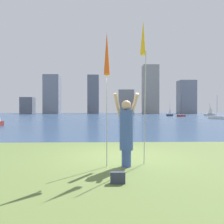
{
  "coord_description": "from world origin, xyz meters",
  "views": [
    {
      "loc": [
        -0.46,
        -7.41,
        1.54
      ],
      "look_at": [
        0.06,
        9.71,
        1.41
      ],
      "focal_mm": 35.66,
      "sensor_mm": 36.0,
      "label": 1
    }
  ],
  "objects_px": {
    "sailboat_4": "(181,115)",
    "kite_flag_right": "(143,42)",
    "person": "(126,130)",
    "sailboat_7": "(210,111)",
    "bag": "(118,178)",
    "sailboat_5": "(217,117)",
    "kite_flag_left": "(107,56)",
    "sailboat_6": "(170,112)"
  },
  "relations": [
    {
      "from": "sailboat_4",
      "to": "kite_flag_right",
      "type": "bearing_deg",
      "value": -110.35
    },
    {
      "from": "sailboat_4",
      "to": "person",
      "type": "bearing_deg",
      "value": -110.75
    },
    {
      "from": "sailboat_4",
      "to": "sailboat_7",
      "type": "distance_m",
      "value": 12.53
    },
    {
      "from": "kite_flag_right",
      "to": "sailboat_7",
      "type": "distance_m",
      "value": 59.58
    },
    {
      "from": "bag",
      "to": "sailboat_7",
      "type": "relative_size",
      "value": 0.09
    },
    {
      "from": "sailboat_4",
      "to": "sailboat_5",
      "type": "height_order",
      "value": "sailboat_4"
    },
    {
      "from": "bag",
      "to": "sailboat_7",
      "type": "xyz_separation_m",
      "value": [
        28.25,
        54.7,
        1.2
      ]
    },
    {
      "from": "sailboat_4",
      "to": "sailboat_7",
      "type": "xyz_separation_m",
      "value": [
        10.38,
        6.95,
        1.01
      ]
    },
    {
      "from": "kite_flag_left",
      "to": "sailboat_5",
      "type": "bearing_deg",
      "value": 58.88
    },
    {
      "from": "kite_flag_left",
      "to": "sailboat_6",
      "type": "distance_m",
      "value": 54.7
    },
    {
      "from": "sailboat_5",
      "to": "sailboat_7",
      "type": "distance_m",
      "value": 23.39
    },
    {
      "from": "person",
      "to": "kite_flag_right",
      "type": "distance_m",
      "value": 2.64
    },
    {
      "from": "sailboat_4",
      "to": "sailboat_5",
      "type": "relative_size",
      "value": 1.27
    },
    {
      "from": "sailboat_5",
      "to": "sailboat_6",
      "type": "distance_m",
      "value": 20.13
    },
    {
      "from": "person",
      "to": "sailboat_7",
      "type": "distance_m",
      "value": 60.18
    },
    {
      "from": "person",
      "to": "sailboat_7",
      "type": "height_order",
      "value": "sailboat_7"
    },
    {
      "from": "bag",
      "to": "sailboat_5",
      "type": "height_order",
      "value": "sailboat_5"
    },
    {
      "from": "sailboat_4",
      "to": "sailboat_6",
      "type": "xyz_separation_m",
      "value": [
        -1.14,
        5.42,
        0.79
      ]
    },
    {
      "from": "kite_flag_right",
      "to": "bag",
      "type": "height_order",
      "value": "kite_flag_right"
    },
    {
      "from": "kite_flag_left",
      "to": "person",
      "type": "bearing_deg",
      "value": 20.95
    },
    {
      "from": "sailboat_6",
      "to": "sailboat_5",
      "type": "bearing_deg",
      "value": -83.25
    },
    {
      "from": "kite_flag_right",
      "to": "bag",
      "type": "bearing_deg",
      "value": -114.87
    },
    {
      "from": "person",
      "to": "kite_flag_right",
      "type": "relative_size",
      "value": 0.48
    },
    {
      "from": "person",
      "to": "sailboat_6",
      "type": "xyz_separation_m",
      "value": [
        16.42,
        51.77,
        0.1
      ]
    },
    {
      "from": "sailboat_6",
      "to": "sailboat_7",
      "type": "xyz_separation_m",
      "value": [
        11.52,
        1.53,
        0.22
      ]
    },
    {
      "from": "person",
      "to": "kite_flag_left",
      "type": "xyz_separation_m",
      "value": [
        -0.54,
        -0.21,
        1.97
      ]
    },
    {
      "from": "kite_flag_right",
      "to": "sailboat_6",
      "type": "height_order",
      "value": "kite_flag_right"
    },
    {
      "from": "person",
      "to": "sailboat_5",
      "type": "xyz_separation_m",
      "value": [
        18.78,
        31.79,
        -0.66
      ]
    },
    {
      "from": "sailboat_5",
      "to": "sailboat_4",
      "type": "bearing_deg",
      "value": 94.79
    },
    {
      "from": "sailboat_4",
      "to": "sailboat_5",
      "type": "distance_m",
      "value": 14.61
    },
    {
      "from": "sailboat_5",
      "to": "sailboat_6",
      "type": "height_order",
      "value": "sailboat_5"
    },
    {
      "from": "kite_flag_left",
      "to": "kite_flag_right",
      "type": "bearing_deg",
      "value": 30.82
    },
    {
      "from": "person",
      "to": "sailboat_5",
      "type": "height_order",
      "value": "sailboat_5"
    },
    {
      "from": "sailboat_4",
      "to": "kite_flag_left",
      "type": "bearing_deg",
      "value": -111.24
    },
    {
      "from": "kite_flag_left",
      "to": "sailboat_6",
      "type": "height_order",
      "value": "sailboat_6"
    },
    {
      "from": "sailboat_6",
      "to": "person",
      "type": "bearing_deg",
      "value": -107.59
    },
    {
      "from": "sailboat_5",
      "to": "sailboat_7",
      "type": "height_order",
      "value": "sailboat_5"
    },
    {
      "from": "bag",
      "to": "sailboat_7",
      "type": "bearing_deg",
      "value": 62.68
    },
    {
      "from": "sailboat_4",
      "to": "sailboat_6",
      "type": "distance_m",
      "value": 5.6
    },
    {
      "from": "sailboat_5",
      "to": "person",
      "type": "bearing_deg",
      "value": -120.57
    },
    {
      "from": "kite_flag_right",
      "to": "kite_flag_left",
      "type": "bearing_deg",
      "value": -149.18
    },
    {
      "from": "sailboat_6",
      "to": "kite_flag_left",
      "type": "bearing_deg",
      "value": -108.07
    }
  ]
}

